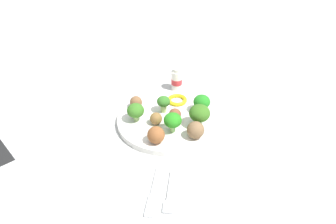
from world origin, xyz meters
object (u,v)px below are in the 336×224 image
(plate, at_px, (168,120))
(meatball_mid_left, at_px, (136,102))
(meatball_back_left, at_px, (156,135))
(fork, at_px, (170,193))
(broccoli_floret_front_left, at_px, (202,102))
(meatball_front_right, at_px, (156,119))
(broccoli_floret_mid_right, at_px, (164,102))
(meatball_back_right, at_px, (175,115))
(broccoli_floret_mid_left, at_px, (136,111))
(broccoli_floret_back_right, at_px, (200,113))
(meatball_near_rim, at_px, (195,130))
(yogurt_bottle, at_px, (177,80))
(napkin, at_px, (162,192))
(knife, at_px, (154,192))
(pepper_ring_front_left, at_px, (177,100))
(broccoli_floret_center, at_px, (173,121))

(plate, distance_m, meatball_mid_left, 0.11)
(meatball_back_left, height_order, fork, meatball_back_left)
(broccoli_floret_front_left, distance_m, meatball_front_right, 0.14)
(broccoli_floret_mid_right, xyz_separation_m, fork, (0.29, 0.04, -0.04))
(meatball_back_right, bearing_deg, broccoli_floret_mid_left, -85.26)
(meatball_front_right, bearing_deg, broccoli_floret_back_right, 90.32)
(broccoli_floret_back_right, distance_m, fork, 0.25)
(broccoli_floret_back_right, height_order, broccoli_floret_front_left, broccoli_floret_back_right)
(plate, bearing_deg, broccoli_floret_mid_left, -79.93)
(meatball_near_rim, xyz_separation_m, yogurt_bottle, (-0.25, -0.06, -0.01))
(meatball_back_right, xyz_separation_m, napkin, (0.25, -0.01, -0.03))
(knife, bearing_deg, meatball_back_left, -176.77)
(plate, distance_m, knife, 0.26)
(broccoli_floret_mid_right, distance_m, fork, 0.30)
(broccoli_floret_mid_right, distance_m, broccoli_floret_front_left, 0.11)
(meatball_mid_left, bearing_deg, napkin, 18.12)
(meatball_front_right, height_order, pepper_ring_front_left, meatball_front_right)
(broccoli_floret_mid_left, bearing_deg, plate, 100.07)
(broccoli_floret_back_right, distance_m, meatball_back_left, 0.13)
(fork, distance_m, knife, 0.04)
(broccoli_floret_mid_right, relative_size, knife, 0.33)
(meatball_back_left, height_order, knife, meatball_back_left)
(meatball_back_right, relative_size, napkin, 0.20)
(fork, height_order, yogurt_bottle, yogurt_bottle)
(broccoli_floret_mid_left, bearing_deg, broccoli_floret_mid_right, 122.57)
(broccoli_floret_center, bearing_deg, broccoli_floret_back_right, 113.63)
(fork, bearing_deg, meatball_back_left, -164.27)
(broccoli_floret_mid_left, bearing_deg, pepper_ring_front_left, 132.28)
(knife, distance_m, yogurt_bottle, 0.44)
(meatball_back_left, relative_size, napkin, 0.26)
(meatball_mid_left, bearing_deg, plate, 64.22)
(meatball_back_right, xyz_separation_m, knife, (0.26, -0.03, -0.03))
(knife, bearing_deg, meatball_mid_left, -165.46)
(broccoli_floret_mid_right, distance_m, yogurt_bottle, 0.15)
(pepper_ring_front_left, xyz_separation_m, knife, (0.35, -0.04, -0.01))
(fork, xyz_separation_m, yogurt_bottle, (-0.44, -0.01, 0.03))
(broccoli_floret_back_right, xyz_separation_m, yogurt_bottle, (-0.20, -0.07, -0.02))
(broccoli_floret_front_left, bearing_deg, meatball_back_right, -58.46)
(broccoli_floret_front_left, height_order, meatball_back_right, broccoli_floret_front_left)
(pepper_ring_front_left, xyz_separation_m, napkin, (0.34, -0.02, -0.02))
(broccoli_floret_front_left, distance_m, pepper_ring_front_left, 0.09)
(meatball_near_rim, distance_m, yogurt_bottle, 0.26)
(broccoli_floret_mid_left, bearing_deg, meatball_front_right, 77.80)
(broccoli_floret_mid_right, distance_m, meatball_back_left, 0.13)
(broccoli_floret_front_left, distance_m, napkin, 0.31)
(meatball_mid_left, height_order, napkin, meatball_mid_left)
(broccoli_floret_back_right, distance_m, napkin, 0.25)
(meatball_back_left, bearing_deg, napkin, 10.22)
(broccoli_floret_front_left, xyz_separation_m, meatball_near_rim, (0.11, -0.02, -0.01))
(meatball_back_left, xyz_separation_m, meatball_front_right, (-0.08, -0.01, -0.01))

